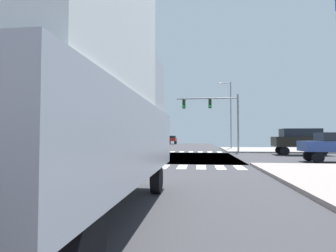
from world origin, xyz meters
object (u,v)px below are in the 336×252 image
Objects in this scene: bank_building at (29,132)px; sedan_trailing_2 at (172,139)px; traffic_signal_mast at (213,109)px; suv_farside_1 at (300,139)px; box_truck_queued_2 at (86,87)px; street_lamp at (229,109)px.

sedan_trailing_2 is at bearing 55.88° from bank_building.
sedan_trailing_2 is at bearing 103.36° from traffic_signal_mast.
traffic_signal_mast is 26.00m from bank_building.
suv_farside_1 is 38.78m from sedan_trailing_2.
bank_building is at bearing 125.55° from box_truck_queued_2.
bank_building is at bearing -177.09° from street_lamp.
street_lamp is 27.83m from bank_building.
bank_building reaches higher than suv_farside_1.
suv_farside_1 is at bearing -66.12° from street_lamp.
sedan_trailing_2 is (-10.11, 24.46, -4.16)m from street_lamp.
box_truck_queued_2 reaches higher than bank_building.
box_truck_queued_2 is at bearing -98.62° from traffic_signal_mast.
sedan_trailing_2 is at bearing 94.09° from box_truck_queued_2.
bank_building is (-25.15, 6.23, -2.23)m from traffic_signal_mast.
suv_farside_1 is at bearing 112.91° from sedan_trailing_2.
box_truck_queued_2 is (-11.09, -20.27, 1.17)m from suv_farside_1.
traffic_signal_mast is at bearing -13.91° from bank_building.
street_lamp is 0.64× the size of bank_building.
street_lamp is 2.08× the size of sedan_trailing_2.
box_truck_queued_2 is (21.53, -30.13, 0.27)m from bank_building.
sedan_trailing_2 is (-7.62, 32.09, -3.41)m from traffic_signal_mast.
box_truck_queued_2 is 56.15m from sedan_trailing_2.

